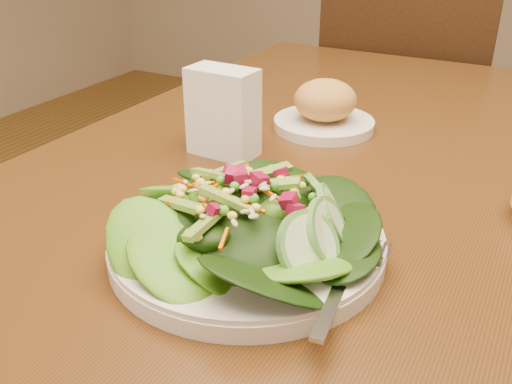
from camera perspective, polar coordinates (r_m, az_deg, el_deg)
dining_table at (r=0.84m, az=8.88°, el=-4.45°), size 0.90×1.40×0.75m
chair_far at (r=1.70m, az=14.38°, el=6.59°), size 0.48×0.48×0.97m
salad_plate at (r=0.59m, az=-0.08°, el=-3.69°), size 0.29×0.29×0.08m
bread_plate at (r=0.94m, az=6.88°, el=8.22°), size 0.16×0.16×0.08m
napkin_holder at (r=0.82m, az=-3.32°, el=8.20°), size 0.10×0.06×0.13m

